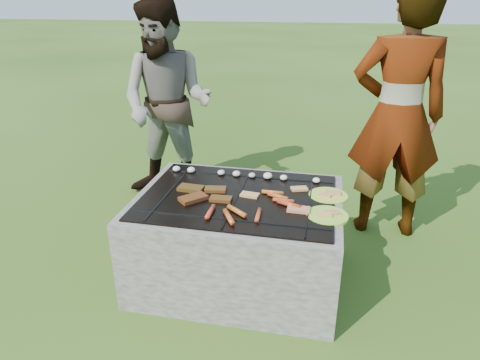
% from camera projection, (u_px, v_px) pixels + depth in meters
% --- Properties ---
extents(lawn, '(60.00, 60.00, 0.00)m').
position_uv_depth(lawn, '(239.00, 275.00, 2.96)').
color(lawn, '#284711').
rests_on(lawn, ground).
extents(fire_pit, '(1.30, 1.00, 0.62)m').
position_uv_depth(fire_pit, '(238.00, 240.00, 2.85)').
color(fire_pit, gray).
rests_on(fire_pit, ground).
extents(mushrooms, '(1.05, 0.06, 0.04)m').
position_uv_depth(mushrooms, '(240.00, 174.00, 3.00)').
color(mushrooms, white).
rests_on(mushrooms, fire_pit).
extents(pork_slabs, '(0.38, 0.30, 0.02)m').
position_uv_depth(pork_slabs, '(201.00, 193.00, 2.72)').
color(pork_slabs, brown).
rests_on(pork_slabs, fire_pit).
extents(sausages, '(0.53, 0.47, 0.03)m').
position_uv_depth(sausages, '(254.00, 207.00, 2.54)').
color(sausages, orange).
rests_on(sausages, fire_pit).
extents(bread_on_grate, '(0.45, 0.39, 0.02)m').
position_uv_depth(bread_on_grate, '(284.00, 200.00, 2.65)').
color(bread_on_grate, '#F7C07E').
rests_on(bread_on_grate, fire_pit).
extents(plate_far, '(0.29, 0.29, 0.03)m').
position_uv_depth(plate_far, '(329.00, 196.00, 2.72)').
color(plate_far, '#FFFC3C').
rests_on(plate_far, fire_pit).
extents(plate_near, '(0.26, 0.26, 0.03)m').
position_uv_depth(plate_near, '(327.00, 216.00, 2.48)').
color(plate_near, '#DDFF3C').
rests_on(plate_near, fire_pit).
extents(cook, '(0.73, 0.50, 1.92)m').
position_uv_depth(cook, '(397.00, 116.00, 3.18)').
color(cook, gray).
rests_on(cook, ground).
extents(bystander, '(0.92, 0.75, 1.78)m').
position_uv_depth(bystander, '(167.00, 104.00, 3.81)').
color(bystander, gray).
rests_on(bystander, ground).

